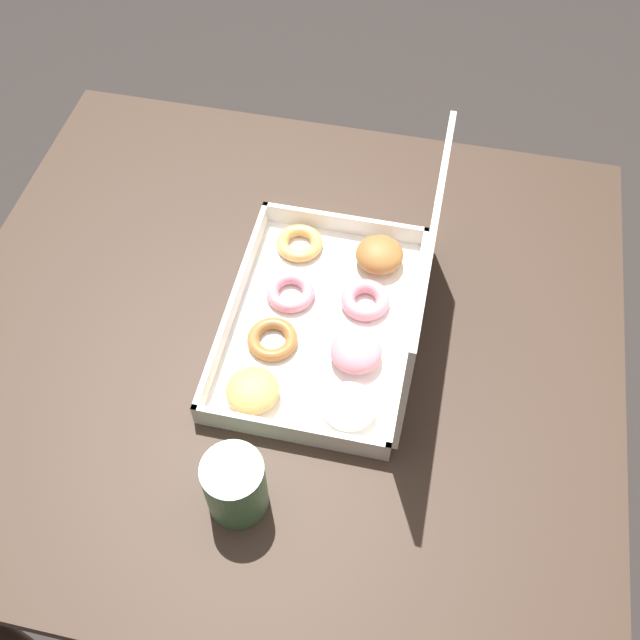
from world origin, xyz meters
The scene contains 4 objects.
ground_plane centered at (0.00, 0.00, 0.00)m, with size 8.00×8.00×0.00m, color #2D2826.
dining_table centered at (0.00, 0.00, 0.65)m, with size 0.92×0.98×0.76m.
donut_box centered at (-0.02, 0.09, 0.81)m, with size 0.38×0.27×0.27m.
coffee_mug centered at (0.26, 0.01, 0.81)m, with size 0.08×0.08×0.10m.
Camera 1 is at (0.58, 0.18, 1.67)m, focal length 42.00 mm.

